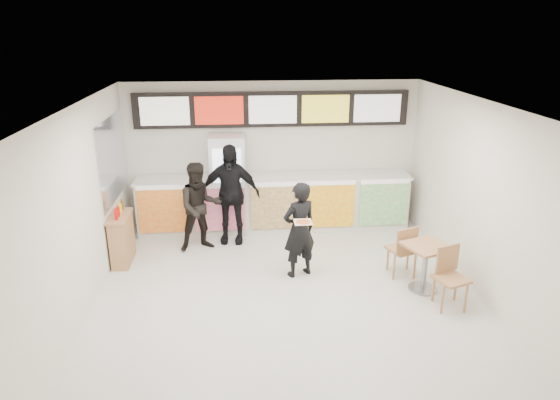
{
  "coord_description": "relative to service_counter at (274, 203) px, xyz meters",
  "views": [
    {
      "loc": [
        -0.72,
        -6.56,
        4.07
      ],
      "look_at": [
        -0.04,
        1.2,
        1.31
      ],
      "focal_mm": 32.0,
      "sensor_mm": 36.0,
      "label": 1
    }
  ],
  "objects": [
    {
      "name": "ceiling",
      "position": [
        -0.0,
        -3.09,
        2.43
      ],
      "size": [
        7.0,
        7.0,
        0.0
      ],
      "primitive_type": "plane",
      "rotation": [
        3.14,
        0.0,
        0.0
      ],
      "color": "white",
      "rests_on": "wall_back"
    },
    {
      "name": "condiment_ledge",
      "position": [
        -2.82,
        -1.31,
        -0.11
      ],
      "size": [
        0.32,
        0.8,
        1.07
      ],
      "color": "tan",
      "rests_on": "floor"
    },
    {
      "name": "wall_back",
      "position": [
        -0.0,
        0.41,
        0.93
      ],
      "size": [
        6.0,
        0.0,
        6.0
      ],
      "primitive_type": "plane",
      "rotation": [
        1.57,
        0.0,
        0.0
      ],
      "color": "silver",
      "rests_on": "floor"
    },
    {
      "name": "drinks_fridge",
      "position": [
        -0.93,
        0.02,
        0.43
      ],
      "size": [
        0.7,
        0.67,
        2.0
      ],
      "color": "white",
      "rests_on": "floor"
    },
    {
      "name": "pizza_slice",
      "position": [
        0.26,
        -2.51,
        0.58
      ],
      "size": [
        0.36,
        0.36,
        0.02
      ],
      "color": "beige",
      "rests_on": "customer_main"
    },
    {
      "name": "customer_left",
      "position": [
        -1.45,
        -0.86,
        0.28
      ],
      "size": [
        0.97,
        0.84,
        1.7
      ],
      "primitive_type": "imported",
      "rotation": [
        0.0,
        0.0,
        0.28
      ],
      "color": "black",
      "rests_on": "floor"
    },
    {
      "name": "customer_main",
      "position": [
        0.26,
        -2.06,
        0.26
      ],
      "size": [
        0.71,
        0.61,
        1.66
      ],
      "primitive_type": "imported",
      "rotation": [
        0.0,
        0.0,
        3.57
      ],
      "color": "black",
      "rests_on": "floor"
    },
    {
      "name": "mirror_panel",
      "position": [
        -2.99,
        -0.64,
        1.18
      ],
      "size": [
        0.01,
        2.0,
        1.5
      ],
      "primitive_type": "cube",
      "color": "#B2B7BF",
      "rests_on": "wall_left"
    },
    {
      "name": "wall_right",
      "position": [
        3.0,
        -3.09,
        0.93
      ],
      "size": [
        0.0,
        7.0,
        7.0
      ],
      "primitive_type": "plane",
      "rotation": [
        1.57,
        0.0,
        -1.57
      ],
      "color": "silver",
      "rests_on": "floor"
    },
    {
      "name": "cafe_table",
      "position": [
        2.2,
        -2.75,
        -0.03
      ],
      "size": [
        0.96,
        1.64,
        0.93
      ],
      "rotation": [
        0.0,
        0.0,
        0.35
      ],
      "color": "tan",
      "rests_on": "floor"
    },
    {
      "name": "service_counter",
      "position": [
        0.0,
        0.0,
        0.0
      ],
      "size": [
        5.56,
        0.77,
        1.14
      ],
      "color": "silver",
      "rests_on": "floor"
    },
    {
      "name": "menu_board",
      "position": [
        0.0,
        0.32,
        1.88
      ],
      "size": [
        5.5,
        0.14,
        0.7
      ],
      "color": "black",
      "rests_on": "wall_back"
    },
    {
      "name": "customer_mid",
      "position": [
        -0.89,
        -0.54,
        0.4
      ],
      "size": [
        1.2,
        0.62,
        1.95
      ],
      "primitive_type": "imported",
      "rotation": [
        0.0,
        0.0,
        -0.13
      ],
      "color": "black",
      "rests_on": "floor"
    },
    {
      "name": "wall_left",
      "position": [
        -3.0,
        -3.09,
        0.93
      ],
      "size": [
        0.0,
        7.0,
        7.0
      ],
      "primitive_type": "plane",
      "rotation": [
        1.57,
        0.0,
        1.57
      ],
      "color": "silver",
      "rests_on": "floor"
    },
    {
      "name": "floor",
      "position": [
        -0.0,
        -3.09,
        -0.57
      ],
      "size": [
        7.0,
        7.0,
        0.0
      ],
      "primitive_type": "plane",
      "color": "beige",
      "rests_on": "ground"
    }
  ]
}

